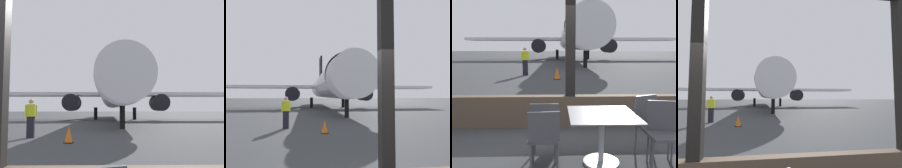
% 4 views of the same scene
% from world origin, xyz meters
% --- Properties ---
extents(ground_plane, '(220.00, 220.00, 0.00)m').
position_xyz_m(ground_plane, '(0.00, 40.00, 0.00)').
color(ground_plane, '#383A3D').
extents(window_frame, '(7.55, 0.24, 3.84)m').
position_xyz_m(window_frame, '(0.00, 0.00, 1.35)').
color(window_frame, brown).
rests_on(window_frame, ground).
extents(airplane, '(30.63, 37.08, 10.15)m').
position_xyz_m(airplane, '(2.20, 29.97, 3.31)').
color(airplane, silver).
rests_on(airplane, ground).
extents(ground_crew_worker, '(0.47, 0.38, 1.74)m').
position_xyz_m(ground_crew_worker, '(-2.24, 9.65, 0.90)').
color(ground_crew_worker, black).
rests_on(ground_crew_worker, ground).
extents(traffic_cone, '(0.36, 0.36, 0.65)m').
position_xyz_m(traffic_cone, '(-0.27, 7.73, 0.31)').
color(traffic_cone, orange).
rests_on(traffic_cone, ground).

